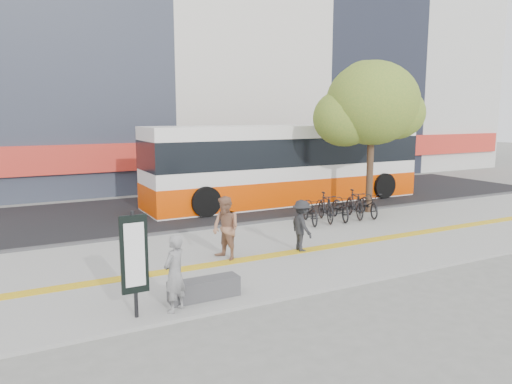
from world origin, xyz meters
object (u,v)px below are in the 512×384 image
signboard (134,256)px  pedestrian_dark (302,226)px  seated_woman (175,273)px  pedestrian_tan (226,228)px  bench (204,289)px  street_tree (370,105)px  bus (287,166)px

signboard → pedestrian_dark: bearing=24.3°
pedestrian_dark → seated_woman: bearing=123.2°
signboard → seated_woman: (0.80, -0.07, -0.46)m
pedestrian_tan → pedestrian_dark: pedestrian_tan is taller
bench → signboard: size_ratio=0.73×
street_tree → bench: bearing=-148.4°
seated_woman → pedestrian_dark: 5.50m
bench → bus: (8.10, 9.70, 1.44)m
bus → pedestrian_tan: (-6.42, -7.19, -0.76)m
bench → pedestrian_tan: size_ratio=0.89×
bus → pedestrian_tan: bearing=-131.8°
bench → signboard: (-1.60, -0.31, 1.06)m
bench → seated_woman: seated_woman is taller
street_tree → pedestrian_dark: 7.79m
pedestrian_tan → pedestrian_dark: size_ratio=1.16×
seated_woman → pedestrian_dark: seated_woman is taller
bench → signboard: bearing=-169.2°
pedestrian_tan → pedestrian_dark: bearing=66.5°
signboard → pedestrian_tan: size_ratio=1.22×
bench → seated_woman: size_ratio=0.97×
signboard → bus: (9.70, 10.01, 0.38)m
street_tree → seated_woman: (-10.58, -6.40, -3.61)m
bus → pedestrian_dark: size_ratio=8.67×
pedestrian_dark → pedestrian_tan: bearing=88.2°
bench → signboard: 1.94m
bus → pedestrian_tan: 9.67m
street_tree → bus: (-1.68, 3.68, -2.77)m
street_tree → bus: 4.90m
pedestrian_dark → signboard: bearing=119.1°
bench → street_tree: (9.78, 6.02, 4.21)m
bus → bench: bearing=-129.9°
street_tree → pedestrian_tan: 9.51m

